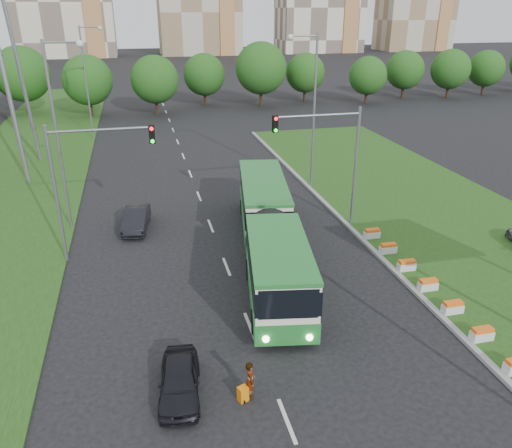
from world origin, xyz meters
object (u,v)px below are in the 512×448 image
object	(u,v)px
traffic_mast_left	(83,171)
articulated_bus	(267,230)
pedestrian	(250,380)
shopping_trolley	(243,394)
car_left_far	(136,219)
car_left_near	(179,380)
traffic_mast_median	(333,150)

from	to	relation	value
traffic_mast_left	articulated_bus	xyz separation A→B (m)	(9.90, -2.43, -3.53)
pedestrian	shopping_trolley	xyz separation A→B (m)	(-0.31, -0.13, -0.49)
articulated_bus	car_left_far	bearing A→B (deg)	150.31
traffic_mast_left	car_left_near	bearing A→B (deg)	-73.45
traffic_mast_median	articulated_bus	xyz separation A→B (m)	(-5.26, -3.43, -3.53)
pedestrian	car_left_near	bearing A→B (deg)	74.16
traffic_mast_left	shopping_trolley	bearing A→B (deg)	-66.05
traffic_mast_left	articulated_bus	size ratio (longest dim) A/B	0.44
car_left_near	shopping_trolley	world-z (taller)	car_left_near
traffic_mast_left	car_left_far	size ratio (longest dim) A/B	1.88
traffic_mast_median	car_left_near	xyz separation A→B (m)	(-11.38, -13.72, -4.70)
traffic_mast_median	traffic_mast_left	bearing A→B (deg)	-176.23
traffic_mast_left	articulated_bus	world-z (taller)	traffic_mast_left
articulated_bus	car_left_far	size ratio (longest dim) A/B	4.26
pedestrian	traffic_mast_median	bearing A→B (deg)	-30.29
traffic_mast_median	car_left_far	xyz separation A→B (m)	(-12.67, 2.70, -4.65)
traffic_mast_left	shopping_trolley	distance (m)	15.75
articulated_bus	traffic_mast_left	bearing A→B (deg)	176.11
articulated_bus	pedestrian	xyz separation A→B (m)	(-3.53, -11.07, -1.03)
pedestrian	shopping_trolley	distance (m)	0.60
articulated_bus	car_left_far	distance (m)	9.68
pedestrian	car_left_far	bearing A→B (deg)	13.63
car_left_far	shopping_trolley	xyz separation A→B (m)	(3.57, -17.33, -0.39)
articulated_bus	shopping_trolley	distance (m)	11.94
car_left_near	shopping_trolley	size ratio (longest dim) A/B	6.14
traffic_mast_median	articulated_bus	bearing A→B (deg)	-146.85
car_left_near	car_left_far	world-z (taller)	car_left_far
car_left_near	pedestrian	bearing A→B (deg)	-9.87
car_left_far	car_left_near	bearing A→B (deg)	-77.05
car_left_far	shopping_trolley	distance (m)	17.70
articulated_bus	pedestrian	world-z (taller)	articulated_bus
articulated_bus	pedestrian	bearing A→B (deg)	-97.78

